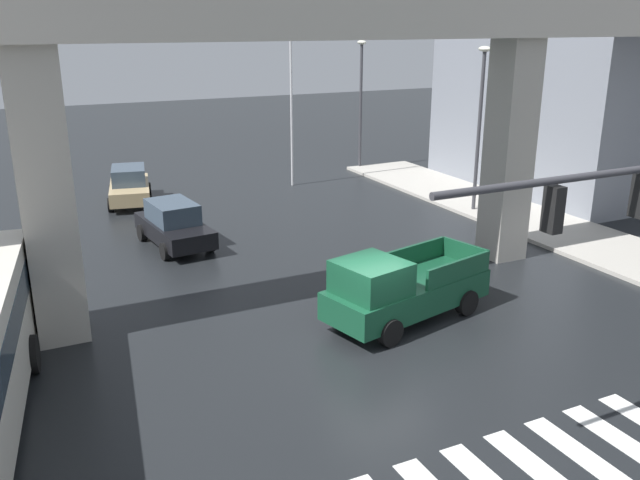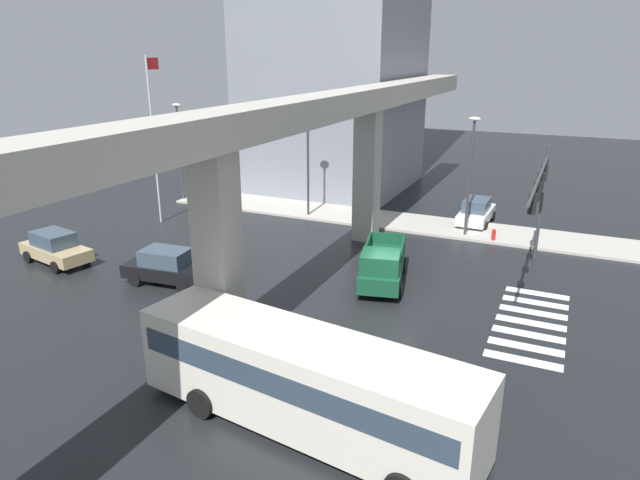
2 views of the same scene
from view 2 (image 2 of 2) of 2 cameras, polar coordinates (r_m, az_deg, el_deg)
name	(u,v)px [view 2 (image 2 of 2)]	position (r m, az deg, el deg)	size (l,w,h in m)	color
ground_plane	(392,298)	(26.08, 7.36, -5.87)	(120.00, 120.00, 0.00)	black
crosswalk_stripes	(531,323)	(25.19, 20.72, -7.91)	(7.15, 2.80, 0.01)	silver
elevated_overpass	(311,128)	(25.45, -0.94, 11.40)	(53.71, 1.93, 8.91)	#ADA89E
sidewalk_east	(417,224)	(37.12, 9.89, 1.65)	(4.00, 36.00, 0.15)	#ADA89E
pickup_truck	(382,266)	(27.01, 6.36, -2.67)	(5.40, 3.02, 2.08)	#14472D
city_bus	(303,378)	(16.80, -1.70, -13.88)	(3.93, 11.04, 2.99)	beige
sedan_black	(168,267)	(28.17, -15.31, -2.63)	(2.30, 4.46, 1.72)	black
sedan_white	(476,212)	(37.93, 15.66, 2.81)	(4.35, 2.06, 1.72)	silver
sedan_tan	(55,248)	(32.94, -25.42, -0.71)	(2.56, 4.56, 1.72)	tan
traffic_signal_mast	(540,189)	(28.10, 21.53, 4.83)	(10.89, 0.32, 6.20)	#38383D
street_lamp_near_corner	(471,163)	(34.27, 15.16, 7.59)	(0.44, 0.70, 7.24)	#38383D
street_lamp_mid_block	(308,150)	(37.48, -1.25, 9.13)	(0.44, 0.70, 7.24)	#38383D
street_lamp_far_north	(179,141)	(43.09, -14.18, 9.82)	(0.44, 0.70, 7.24)	#38383D
fire_hydrant	(494,236)	(34.64, 17.30, 0.44)	(0.24, 0.24, 0.85)	red
flagpole	(153,129)	(37.56, -16.65, 10.76)	(1.16, 0.12, 10.58)	silver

